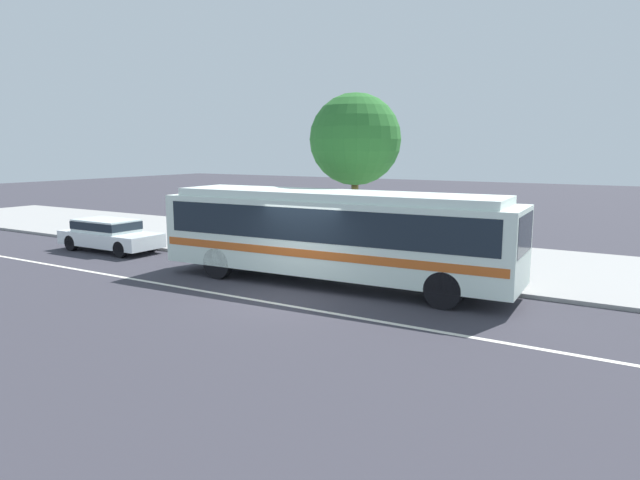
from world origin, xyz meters
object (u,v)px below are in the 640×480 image
at_px(pedestrian_waiting_near_sign, 332,232).
at_px(street_tree_near_stop, 355,140).
at_px(pedestrian_walking_along_curb, 311,230).
at_px(bus_stop_sign, 483,229).
at_px(sedan_behind_bus, 109,233).
at_px(transit_bus, 333,231).

distance_m(pedestrian_waiting_near_sign, street_tree_near_stop, 3.44).
xyz_separation_m(pedestrian_waiting_near_sign, pedestrian_walking_along_curb, (-1.21, 0.47, -0.06)).
xyz_separation_m(bus_stop_sign, street_tree_near_stop, (-5.17, 1.66, 2.66)).
bearing_deg(sedan_behind_bus, bus_stop_sign, 6.25).
height_order(sedan_behind_bus, street_tree_near_stop, street_tree_near_stop).
height_order(transit_bus, pedestrian_walking_along_curb, transit_bus).
bearing_deg(sedan_behind_bus, transit_bus, -1.34).
height_order(pedestrian_waiting_near_sign, bus_stop_sign, bus_stop_sign).
distance_m(sedan_behind_bus, bus_stop_sign, 14.86).
bearing_deg(transit_bus, pedestrian_waiting_near_sign, 120.99).
bearing_deg(pedestrian_walking_along_curb, transit_bus, -48.93).
bearing_deg(pedestrian_waiting_near_sign, sedan_behind_bus, -162.96).
xyz_separation_m(transit_bus, bus_stop_sign, (4.03, 1.86, 0.12)).
distance_m(transit_bus, pedestrian_walking_along_curb, 4.61).
bearing_deg(bus_stop_sign, street_tree_near_stop, 162.22).
bearing_deg(bus_stop_sign, pedestrian_walking_along_curb, 167.30).
xyz_separation_m(transit_bus, sedan_behind_bus, (-10.70, 0.25, -0.94)).
height_order(transit_bus, street_tree_near_stop, street_tree_near_stop).
xyz_separation_m(transit_bus, street_tree_near_stop, (-1.14, 3.52, 2.78)).
xyz_separation_m(sedan_behind_bus, bus_stop_sign, (14.73, 1.61, 1.06)).
distance_m(transit_bus, bus_stop_sign, 4.44).
relative_size(pedestrian_waiting_near_sign, bus_stop_sign, 0.65).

